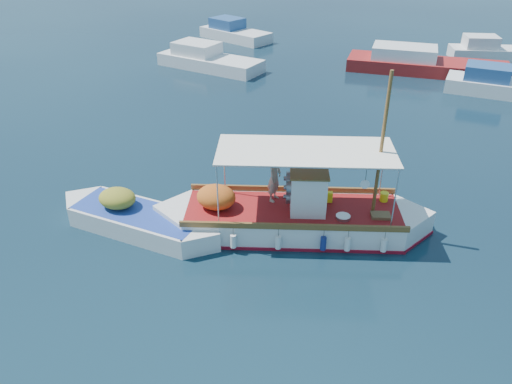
% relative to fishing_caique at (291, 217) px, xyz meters
% --- Properties ---
extents(ground, '(160.00, 160.00, 0.00)m').
position_rel_fishing_caique_xyz_m(ground, '(0.11, -0.53, -0.50)').
color(ground, black).
rests_on(ground, ground).
extents(fishing_caique, '(8.85, 4.48, 5.67)m').
position_rel_fishing_caique_xyz_m(fishing_caique, '(0.00, 0.00, 0.00)').
color(fishing_caique, white).
rests_on(fishing_caique, ground).
extents(dinghy, '(6.21, 2.10, 1.52)m').
position_rel_fishing_caique_xyz_m(dinghy, '(-4.86, -1.69, -0.18)').
color(dinghy, white).
rests_on(dinghy, ground).
extents(bg_boat_nw, '(7.50, 3.74, 1.80)m').
position_rel_fishing_caique_xyz_m(bg_boat_nw, '(-10.81, 16.53, -0.01)').
color(bg_boat_nw, silver).
rests_on(bg_boat_nw, ground).
extents(bg_boat_n, '(10.16, 3.36, 1.80)m').
position_rel_fishing_caique_xyz_m(bg_boat_n, '(2.66, 20.50, -0.01)').
color(bg_boat_n, maroon).
rests_on(bg_boat_n, ground).
extents(bg_boat_ne, '(6.19, 2.64, 1.80)m').
position_rel_fishing_caique_xyz_m(bg_boat_ne, '(7.14, 17.49, -0.01)').
color(bg_boat_ne, silver).
rests_on(bg_boat_ne, ground).
extents(bg_boat_far_w, '(6.46, 4.35, 1.80)m').
position_rel_fishing_caique_xyz_m(bg_boat_far_w, '(-12.29, 24.70, -0.01)').
color(bg_boat_far_w, silver).
rests_on(bg_boat_far_w, ground).
extents(bg_boat_far_n, '(5.83, 3.32, 1.80)m').
position_rel_fishing_caique_xyz_m(bg_boat_far_n, '(6.83, 25.46, -0.01)').
color(bg_boat_far_n, silver).
rests_on(bg_boat_far_n, ground).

